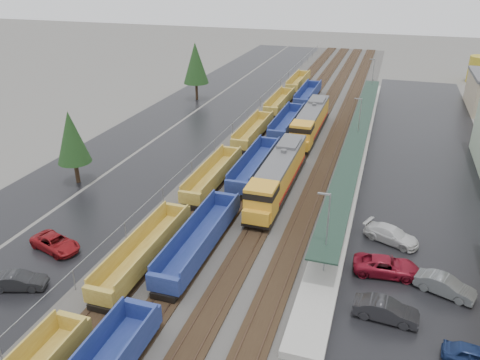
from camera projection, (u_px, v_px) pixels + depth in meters
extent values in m
cube|color=#302D2B|center=(303.00, 126.00, 77.05)|extent=(20.00, 160.00, 0.08)
cube|color=black|center=(267.00, 122.00, 78.68)|extent=(2.60, 160.00, 0.15)
cube|color=#473326|center=(263.00, 121.00, 78.83)|extent=(0.08, 160.00, 0.07)
cube|color=#473326|center=(272.00, 122.00, 78.43)|extent=(0.08, 160.00, 0.07)
cube|color=black|center=(291.00, 124.00, 77.56)|extent=(2.60, 160.00, 0.15)
cube|color=#473326|center=(286.00, 123.00, 77.72)|extent=(0.08, 160.00, 0.07)
cube|color=#473326|center=(295.00, 124.00, 77.32)|extent=(0.08, 160.00, 0.07)
cube|color=black|center=(315.00, 126.00, 76.45)|extent=(2.60, 160.00, 0.15)
cube|color=#473326|center=(310.00, 125.00, 76.60)|extent=(0.08, 160.00, 0.07)
cube|color=#473326|center=(319.00, 126.00, 76.20)|extent=(0.08, 160.00, 0.07)
cube|color=black|center=(339.00, 129.00, 75.33)|extent=(2.60, 160.00, 0.15)
cube|color=#473326|center=(335.00, 128.00, 75.49)|extent=(0.08, 160.00, 0.07)
cube|color=#473326|center=(344.00, 129.00, 75.09)|extent=(0.08, 160.00, 0.07)
cube|color=black|center=(217.00, 118.00, 81.25)|extent=(10.00, 160.00, 0.02)
cube|color=black|center=(165.00, 113.00, 84.03)|extent=(9.00, 160.00, 0.02)
cube|color=black|center=(427.00, 162.00, 63.14)|extent=(16.00, 100.00, 0.02)
cube|color=#9E9B93|center=(356.00, 152.00, 65.64)|extent=(3.00, 80.00, 0.70)
cylinder|color=gray|center=(333.00, 230.00, 43.40)|extent=(0.16, 0.16, 2.40)
cylinder|color=gray|center=(350.00, 168.00, 56.35)|extent=(0.16, 0.16, 2.40)
cylinder|color=gray|center=(360.00, 130.00, 69.31)|extent=(0.16, 0.16, 2.40)
cylinder|color=gray|center=(367.00, 104.00, 82.26)|extent=(0.16, 0.16, 2.40)
cylinder|color=gray|center=(373.00, 85.00, 95.21)|extent=(0.16, 0.16, 2.40)
cube|color=#1A2F24|center=(358.00, 132.00, 64.44)|extent=(2.60, 65.00, 0.15)
cylinder|color=gray|center=(327.00, 237.00, 38.20)|extent=(0.12, 0.12, 8.00)
cube|color=gray|center=(324.00, 194.00, 36.70)|extent=(1.00, 0.15, 0.12)
cylinder|color=gray|center=(359.00, 127.00, 64.11)|extent=(0.12, 0.12, 8.00)
cube|color=gray|center=(358.00, 99.00, 62.61)|extent=(1.00, 0.15, 0.12)
cylinder|color=gray|center=(372.00, 80.00, 90.01)|extent=(0.12, 0.12, 8.00)
cube|color=gray|center=(372.00, 59.00, 88.51)|extent=(1.00, 0.15, 0.12)
cylinder|color=gray|center=(0.00, 351.00, 30.94)|extent=(0.08, 0.08, 2.00)
cylinder|color=gray|center=(74.00, 281.00, 37.85)|extent=(0.08, 0.08, 2.00)
cylinder|color=gray|center=(125.00, 232.00, 44.76)|extent=(0.08, 0.08, 2.00)
cylinder|color=gray|center=(163.00, 196.00, 51.66)|extent=(0.08, 0.08, 2.00)
cylinder|color=gray|center=(192.00, 169.00, 58.57)|extent=(0.08, 0.08, 2.00)
cylinder|color=gray|center=(214.00, 147.00, 65.48)|extent=(0.08, 0.08, 2.00)
cylinder|color=gray|center=(232.00, 130.00, 72.39)|extent=(0.08, 0.08, 2.00)
cylinder|color=gray|center=(248.00, 115.00, 79.30)|extent=(0.08, 0.08, 2.00)
cylinder|color=gray|center=(260.00, 103.00, 86.21)|extent=(0.08, 0.08, 2.00)
cylinder|color=gray|center=(271.00, 93.00, 93.11)|extent=(0.08, 0.08, 2.00)
cylinder|color=gray|center=(280.00, 84.00, 100.02)|extent=(0.08, 0.08, 2.00)
cylinder|color=gray|center=(289.00, 76.00, 106.93)|extent=(0.08, 0.08, 2.00)
cylinder|color=gray|center=(296.00, 69.00, 113.84)|extent=(0.08, 0.08, 2.00)
cylinder|color=gray|center=(302.00, 63.00, 120.75)|extent=(0.08, 0.08, 2.00)
cylinder|color=gray|center=(308.00, 58.00, 127.66)|extent=(0.08, 0.08, 2.00)
cylinder|color=gray|center=(313.00, 53.00, 134.56)|extent=(0.08, 0.08, 2.00)
cylinder|color=gray|center=(317.00, 49.00, 141.47)|extent=(0.08, 0.08, 2.00)
cube|color=gray|center=(248.00, 109.00, 78.88)|extent=(0.05, 160.00, 0.05)
ellipsoid|color=#485B46|center=(296.00, 24.00, 206.33)|extent=(154.00, 110.00, 19.80)
ellipsoid|color=#485B46|center=(466.00, 28.00, 195.45)|extent=(196.00, 140.00, 25.20)
cylinder|color=#332316|center=(77.00, 172.00, 56.73)|extent=(0.50, 0.50, 2.70)
cone|color=black|center=(71.00, 137.00, 54.84)|extent=(3.96, 3.96, 6.30)
cylinder|color=#332316|center=(197.00, 91.00, 91.42)|extent=(0.50, 0.50, 3.30)
cone|color=black|center=(196.00, 63.00, 89.11)|extent=(4.84, 4.84, 7.70)
cube|color=black|center=(279.00, 186.00, 54.43)|extent=(2.94, 19.63, 0.39)
cube|color=orange|center=(281.00, 169.00, 54.58)|extent=(2.75, 15.71, 2.94)
cube|color=orange|center=(261.00, 200.00, 47.04)|extent=(2.94, 3.14, 3.34)
cube|color=black|center=(262.00, 191.00, 46.63)|extent=(2.99, 3.19, 0.69)
cube|color=orange|center=(256.00, 217.00, 45.92)|extent=(2.75, 0.98, 1.37)
cube|color=#59595B|center=(282.00, 157.00, 53.92)|extent=(2.80, 15.71, 0.34)
cube|color=#99110D|center=(269.00, 177.00, 55.46)|extent=(0.04, 15.71, 0.34)
cube|color=#99110D|center=(292.00, 180.00, 54.69)|extent=(0.04, 15.71, 0.34)
cube|color=black|center=(279.00, 189.00, 54.60)|extent=(2.16, 5.89, 0.59)
cube|color=black|center=(263.00, 215.00, 48.62)|extent=(2.36, 3.93, 0.49)
cube|color=black|center=(291.00, 166.00, 60.49)|extent=(2.36, 3.93, 0.49)
cylinder|color=#59595B|center=(284.00, 152.00, 54.64)|extent=(0.69, 0.69, 0.49)
cube|color=#59595B|center=(289.00, 144.00, 57.21)|extent=(2.36, 3.93, 0.49)
cube|color=black|center=(310.00, 130.00, 72.57)|extent=(2.94, 19.63, 0.39)
cube|color=orange|center=(312.00, 118.00, 72.71)|extent=(2.75, 15.71, 2.94)
cube|color=orange|center=(302.00, 134.00, 65.17)|extent=(2.94, 3.14, 3.34)
cube|color=black|center=(302.00, 128.00, 64.76)|extent=(2.99, 3.19, 0.69)
cube|color=orange|center=(299.00, 145.00, 64.06)|extent=(2.75, 0.98, 1.37)
cube|color=#59595B|center=(313.00, 108.00, 72.05)|extent=(2.80, 15.71, 0.34)
cube|color=#99110D|center=(303.00, 124.00, 73.60)|extent=(0.04, 15.71, 0.34)
cube|color=#99110D|center=(321.00, 126.00, 72.82)|extent=(0.04, 15.71, 0.34)
cube|color=black|center=(310.00, 133.00, 72.73)|extent=(2.16, 5.89, 0.59)
cube|color=black|center=(302.00, 147.00, 66.76)|extent=(2.36, 3.93, 0.49)
cube|color=black|center=(318.00, 119.00, 78.63)|extent=(2.36, 3.93, 0.49)
cylinder|color=#59595B|center=(314.00, 105.00, 72.78)|extent=(0.69, 0.69, 0.49)
cube|color=#59595B|center=(317.00, 100.00, 75.34)|extent=(2.36, 3.93, 0.49)
cube|color=#A37E2D|center=(74.00, 324.00, 32.57)|extent=(2.58, 0.50, 1.39)
cube|color=black|center=(70.00, 341.00, 32.39)|extent=(1.98, 2.18, 0.50)
cube|color=#A37E2D|center=(145.00, 254.00, 41.59)|extent=(2.58, 13.67, 0.25)
cube|color=#A37E2D|center=(132.00, 243.00, 41.56)|extent=(0.15, 13.67, 1.78)
cube|color=#A37E2D|center=(157.00, 248.00, 40.87)|extent=(0.15, 13.67, 1.78)
cube|color=#A37E2D|center=(99.00, 296.00, 35.23)|extent=(2.58, 0.50, 1.39)
cube|color=#A37E2D|center=(178.00, 211.00, 47.38)|extent=(2.58, 0.50, 1.39)
cube|color=black|center=(106.00, 301.00, 36.24)|extent=(1.98, 2.18, 0.50)
cube|color=black|center=(176.00, 223.00, 47.19)|extent=(1.98, 2.18, 0.50)
cube|color=#A37E2D|center=(214.00, 178.00, 56.39)|extent=(2.58, 13.67, 0.25)
cube|color=#A37E2D|center=(204.00, 170.00, 56.37)|extent=(0.15, 13.67, 1.78)
cube|color=#A37E2D|center=(223.00, 172.00, 55.67)|extent=(0.15, 13.67, 1.78)
cube|color=#A37E2D|center=(190.00, 198.00, 50.03)|extent=(2.58, 0.50, 1.39)
cube|color=#A37E2D|center=(232.00, 152.00, 62.18)|extent=(2.58, 0.50, 1.39)
cube|color=black|center=(193.00, 203.00, 51.04)|extent=(1.98, 2.18, 0.50)
cube|color=black|center=(231.00, 161.00, 62.00)|extent=(1.98, 2.18, 0.50)
cube|color=#A37E2D|center=(254.00, 133.00, 71.20)|extent=(2.58, 13.67, 0.25)
cube|color=#A37E2D|center=(246.00, 127.00, 71.17)|extent=(0.15, 13.67, 1.78)
cube|color=#A37E2D|center=(261.00, 129.00, 70.48)|extent=(0.15, 13.67, 1.78)
cube|color=#A37E2D|center=(239.00, 145.00, 64.83)|extent=(2.58, 0.50, 1.39)
cube|color=#A37E2D|center=(266.00, 116.00, 76.98)|extent=(2.58, 0.50, 1.39)
cube|color=black|center=(241.00, 150.00, 65.85)|extent=(1.98, 2.18, 0.50)
cube|color=black|center=(264.00, 123.00, 76.80)|extent=(1.98, 2.18, 0.50)
cube|color=#A37E2D|center=(280.00, 104.00, 86.00)|extent=(2.58, 13.67, 0.25)
cube|color=#A37E2D|center=(273.00, 99.00, 85.97)|extent=(0.15, 13.67, 1.78)
cube|color=#A37E2D|center=(287.00, 100.00, 85.28)|extent=(0.15, 13.67, 1.78)
cube|color=#A37E2D|center=(270.00, 111.00, 79.63)|extent=(2.58, 0.50, 1.39)
cube|color=#A37E2D|center=(288.00, 91.00, 91.78)|extent=(2.58, 0.50, 1.39)
cube|color=black|center=(271.00, 115.00, 80.65)|extent=(1.98, 2.18, 0.50)
cube|color=black|center=(287.00, 97.00, 91.60)|extent=(1.98, 2.18, 0.50)
cube|color=#A37E2D|center=(298.00, 84.00, 100.80)|extent=(2.58, 13.67, 0.25)
cube|color=#A37E2D|center=(293.00, 79.00, 100.77)|extent=(0.15, 13.67, 1.78)
cube|color=#A37E2D|center=(304.00, 80.00, 100.08)|extent=(0.15, 13.67, 1.78)
cube|color=#A37E2D|center=(292.00, 88.00, 94.44)|extent=(2.58, 0.50, 1.39)
cube|color=#A37E2D|center=(305.00, 74.00, 106.58)|extent=(2.58, 0.50, 1.39)
cube|color=black|center=(292.00, 92.00, 95.45)|extent=(1.98, 2.18, 0.50)
cube|color=black|center=(304.00, 79.00, 106.40)|extent=(1.98, 2.18, 0.50)
cube|color=navy|center=(143.00, 311.00, 33.57)|extent=(2.78, 0.53, 1.50)
cube|color=black|center=(139.00, 330.00, 33.37)|extent=(2.14, 2.35, 0.53)
cube|color=navy|center=(200.00, 243.00, 43.21)|extent=(2.78, 14.54, 0.27)
cube|color=navy|center=(186.00, 231.00, 43.18)|extent=(0.16, 14.54, 1.93)
cube|color=navy|center=(214.00, 236.00, 42.43)|extent=(0.16, 14.54, 1.93)
cube|color=navy|center=(163.00, 284.00, 36.43)|extent=(2.78, 0.53, 1.50)
cube|color=navy|center=(227.00, 200.00, 49.35)|extent=(2.78, 0.53, 1.50)
cube|color=black|center=(169.00, 289.00, 37.53)|extent=(2.14, 2.35, 0.53)
cube|color=black|center=(225.00, 212.00, 49.16)|extent=(2.14, 2.35, 0.53)
cube|color=navy|center=(255.00, 168.00, 58.99)|extent=(2.78, 14.54, 0.27)
cube|color=navy|center=(245.00, 160.00, 58.96)|extent=(0.16, 14.54, 1.93)
cube|color=navy|center=(266.00, 162.00, 58.22)|extent=(0.16, 14.54, 1.93)
cube|color=navy|center=(237.00, 187.00, 52.22)|extent=(2.78, 0.53, 1.50)
cube|color=navy|center=(270.00, 143.00, 65.14)|extent=(2.78, 0.53, 1.50)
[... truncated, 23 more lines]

